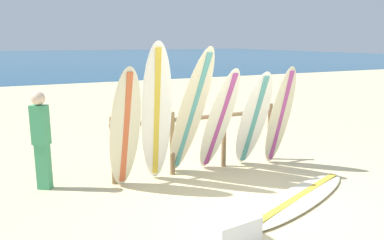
{
  "coord_description": "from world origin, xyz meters",
  "views": [
    {
      "loc": [
        -3.17,
        -4.24,
        2.38
      ],
      "look_at": [
        -0.17,
        2.1,
        0.91
      ],
      "focal_mm": 35.22,
      "sensor_mm": 36.0,
      "label": 1
    }
  ],
  "objects_px": {
    "surfboard_leaning_far_left": "(125,129)",
    "surfboard_leaning_left": "(156,114)",
    "surfboard_rack": "(199,132)",
    "cooler_box": "(232,231)",
    "surfboard_leaning_center_left": "(191,114)",
    "beachgoer_standing": "(41,136)",
    "surfboard_leaning_center": "(219,121)",
    "surfboard_leaning_right": "(280,117)",
    "surfboard_lying_on_sand": "(299,198)",
    "surfboard_leaning_center_right": "(253,121)"
  },
  "relations": [
    {
      "from": "surfboard_leaning_left",
      "to": "surfboard_leaning_center_left",
      "type": "relative_size",
      "value": 1.03
    },
    {
      "from": "surfboard_leaning_center_right",
      "to": "beachgoer_standing",
      "type": "distance_m",
      "value": 3.66
    },
    {
      "from": "surfboard_leaning_right",
      "to": "surfboard_lying_on_sand",
      "type": "xyz_separation_m",
      "value": [
        -0.73,
        -1.45,
        -0.94
      ]
    },
    {
      "from": "surfboard_leaning_center_left",
      "to": "surfboard_lying_on_sand",
      "type": "distance_m",
      "value": 2.21
    },
    {
      "from": "surfboard_leaning_far_left",
      "to": "surfboard_rack",
      "type": "bearing_deg",
      "value": 12.5
    },
    {
      "from": "surfboard_leaning_center_left",
      "to": "cooler_box",
      "type": "bearing_deg",
      "value": -102.76
    },
    {
      "from": "surfboard_leaning_center_left",
      "to": "surfboard_leaning_center_right",
      "type": "relative_size",
      "value": 1.22
    },
    {
      "from": "surfboard_rack",
      "to": "surfboard_leaning_right",
      "type": "xyz_separation_m",
      "value": [
        1.5,
        -0.44,
        0.24
      ]
    },
    {
      "from": "surfboard_leaning_left",
      "to": "surfboard_lying_on_sand",
      "type": "bearing_deg",
      "value": -42.72
    },
    {
      "from": "surfboard_rack",
      "to": "surfboard_leaning_center_right",
      "type": "bearing_deg",
      "value": -24.08
    },
    {
      "from": "surfboard_leaning_center_right",
      "to": "beachgoer_standing",
      "type": "relative_size",
      "value": 1.18
    },
    {
      "from": "surfboard_leaning_center_left",
      "to": "surfboard_leaning_center_right",
      "type": "bearing_deg",
      "value": -3.38
    },
    {
      "from": "surfboard_leaning_left",
      "to": "surfboard_leaning_center_left",
      "type": "distance_m",
      "value": 0.61
    },
    {
      "from": "surfboard_rack",
      "to": "surfboard_lying_on_sand",
      "type": "bearing_deg",
      "value": -67.88
    },
    {
      "from": "surfboard_leaning_left",
      "to": "surfboard_leaning_center_left",
      "type": "xyz_separation_m",
      "value": [
        0.61,
        -0.02,
        -0.04
      ]
    },
    {
      "from": "surfboard_rack",
      "to": "cooler_box",
      "type": "xyz_separation_m",
      "value": [
        -0.83,
        -2.55,
        -0.55
      ]
    },
    {
      "from": "surfboard_leaning_center_left",
      "to": "surfboard_lying_on_sand",
      "type": "relative_size",
      "value": 0.82
    },
    {
      "from": "beachgoer_standing",
      "to": "cooler_box",
      "type": "distance_m",
      "value": 3.45
    },
    {
      "from": "surfboard_leaning_left",
      "to": "cooler_box",
      "type": "height_order",
      "value": "surfboard_leaning_left"
    },
    {
      "from": "surfboard_leaning_far_left",
      "to": "surfboard_leaning_center_left",
      "type": "distance_m",
      "value": 1.15
    },
    {
      "from": "surfboard_leaning_center_right",
      "to": "surfboard_lying_on_sand",
      "type": "bearing_deg",
      "value": -95.58
    },
    {
      "from": "surfboard_lying_on_sand",
      "to": "cooler_box",
      "type": "height_order",
      "value": "cooler_box"
    },
    {
      "from": "surfboard_leaning_far_left",
      "to": "surfboard_leaning_center_right",
      "type": "height_order",
      "value": "surfboard_leaning_far_left"
    },
    {
      "from": "beachgoer_standing",
      "to": "surfboard_rack",
      "type": "bearing_deg",
      "value": -5.78
    },
    {
      "from": "surfboard_leaning_center",
      "to": "surfboard_lying_on_sand",
      "type": "xyz_separation_m",
      "value": [
        0.53,
        -1.57,
        -0.95
      ]
    },
    {
      "from": "surfboard_leaning_center_left",
      "to": "surfboard_leaning_right",
      "type": "relative_size",
      "value": 1.19
    },
    {
      "from": "surfboard_leaning_far_left",
      "to": "surfboard_leaning_left",
      "type": "xyz_separation_m",
      "value": [
        0.53,
        0.01,
        0.19
      ]
    },
    {
      "from": "surfboard_leaning_center_left",
      "to": "surfboard_leaning_right",
      "type": "height_order",
      "value": "surfboard_leaning_center_left"
    },
    {
      "from": "surfboard_rack",
      "to": "surfboard_leaning_center_right",
      "type": "xyz_separation_m",
      "value": [
        0.91,
        -0.41,
        0.21
      ]
    },
    {
      "from": "surfboard_leaning_far_left",
      "to": "surfboard_leaning_left",
      "type": "relative_size",
      "value": 0.84
    },
    {
      "from": "surfboard_leaning_center_right",
      "to": "surfboard_leaning_center_left",
      "type": "bearing_deg",
      "value": 176.62
    },
    {
      "from": "surfboard_leaning_left",
      "to": "beachgoer_standing",
      "type": "xyz_separation_m",
      "value": [
        -1.75,
        0.58,
        -0.31
      ]
    },
    {
      "from": "surfboard_leaning_right",
      "to": "surfboard_lying_on_sand",
      "type": "height_order",
      "value": "surfboard_leaning_right"
    },
    {
      "from": "surfboard_leaning_left",
      "to": "surfboard_lying_on_sand",
      "type": "xyz_separation_m",
      "value": [
        1.7,
        -1.57,
        -1.16
      ]
    },
    {
      "from": "surfboard_rack",
      "to": "surfboard_leaning_center",
      "type": "xyz_separation_m",
      "value": [
        0.24,
        -0.32,
        0.25
      ]
    },
    {
      "from": "surfboard_leaning_left",
      "to": "surfboard_leaning_right",
      "type": "bearing_deg",
      "value": -2.95
    },
    {
      "from": "surfboard_leaning_far_left",
      "to": "surfboard_leaning_center",
      "type": "height_order",
      "value": "surfboard_leaning_far_left"
    },
    {
      "from": "surfboard_leaning_far_left",
      "to": "surfboard_leaning_left",
      "type": "bearing_deg",
      "value": 1.49
    },
    {
      "from": "surfboard_lying_on_sand",
      "to": "surfboard_leaning_center_left",
      "type": "bearing_deg",
      "value": 125.16
    },
    {
      "from": "surfboard_leaning_left",
      "to": "cooler_box",
      "type": "xyz_separation_m",
      "value": [
        0.11,
        -2.24,
        -1.02
      ]
    },
    {
      "from": "surfboard_leaning_right",
      "to": "cooler_box",
      "type": "distance_m",
      "value": 3.24
    },
    {
      "from": "surfboard_rack",
      "to": "surfboard_leaning_center_left",
      "type": "bearing_deg",
      "value": -134.35
    },
    {
      "from": "surfboard_rack",
      "to": "beachgoer_standing",
      "type": "xyz_separation_m",
      "value": [
        -2.69,
        0.27,
        0.15
      ]
    },
    {
      "from": "surfboard_leaning_center_right",
      "to": "surfboard_lying_on_sand",
      "type": "relative_size",
      "value": 0.67
    },
    {
      "from": "surfboard_leaning_left",
      "to": "surfboard_lying_on_sand",
      "type": "height_order",
      "value": "surfboard_leaning_left"
    },
    {
      "from": "surfboard_lying_on_sand",
      "to": "surfboard_leaning_center_right",
      "type": "bearing_deg",
      "value": 84.42
    },
    {
      "from": "cooler_box",
      "to": "surfboard_leaning_center_right",
      "type": "bearing_deg",
      "value": 43.73
    },
    {
      "from": "beachgoer_standing",
      "to": "surfboard_leaning_center",
      "type": "bearing_deg",
      "value": -11.39
    },
    {
      "from": "surfboard_rack",
      "to": "surfboard_leaning_left",
      "type": "height_order",
      "value": "surfboard_leaning_left"
    },
    {
      "from": "surfboard_leaning_center_right",
      "to": "cooler_box",
      "type": "relative_size",
      "value": 3.16
    }
  ]
}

